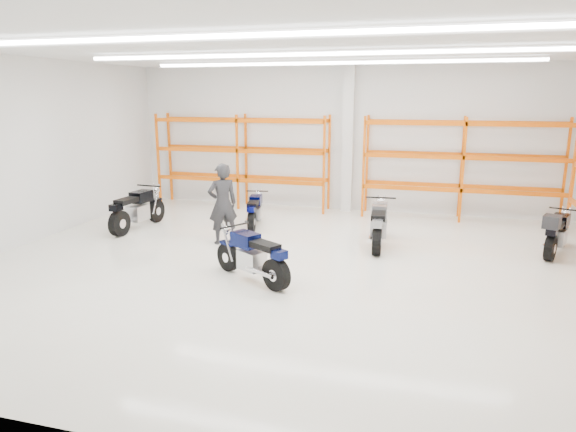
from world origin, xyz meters
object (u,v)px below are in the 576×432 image
(motorcycle_back_b, at_px, (255,211))
(standing_man, at_px, (223,204))
(motorcycle_main, at_px, (254,258))
(motorcycle_back_d, at_px, (556,234))
(motorcycle_back_a, at_px, (136,211))
(structural_column, at_px, (348,139))
(motorcycle_back_c, at_px, (378,226))

(motorcycle_back_b, relative_size, standing_man, 0.94)
(motorcycle_main, distance_m, motorcycle_back_d, 7.00)
(motorcycle_main, distance_m, motorcycle_back_a, 5.30)
(motorcycle_main, height_order, structural_column, structural_column)
(motorcycle_back_a, height_order, motorcycle_back_c, motorcycle_back_a)
(motorcycle_back_a, height_order, motorcycle_back_b, motorcycle_back_a)
(standing_man, xyz_separation_m, structural_column, (2.33, 4.54, 1.25))
(standing_man, bearing_deg, motorcycle_back_b, -135.03)
(motorcycle_main, distance_m, motorcycle_back_b, 4.38)
(motorcycle_back_d, bearing_deg, motorcycle_back_b, 174.91)
(motorcycle_back_a, xyz_separation_m, motorcycle_back_b, (2.99, 1.21, -0.10))
(standing_man, bearing_deg, structural_column, -155.94)
(motorcycle_back_a, distance_m, structural_column, 6.70)
(motorcycle_back_c, height_order, standing_man, standing_man)
(motorcycle_back_d, xyz_separation_m, structural_column, (-5.37, 3.42, 1.74))
(motorcycle_back_a, distance_m, motorcycle_back_d, 10.51)
(motorcycle_main, xyz_separation_m, structural_column, (0.71, 6.89, 1.76))
(motorcycle_back_a, distance_m, standing_man, 2.89)
(motorcycle_back_a, relative_size, standing_man, 1.16)
(motorcycle_back_a, relative_size, structural_column, 0.51)
(standing_man, relative_size, structural_column, 0.44)
(standing_man, distance_m, structural_column, 5.26)
(motorcycle_main, bearing_deg, motorcycle_back_c, 55.63)
(motorcycle_back_b, bearing_deg, motorcycle_back_c, -16.79)
(motorcycle_back_b, bearing_deg, motorcycle_main, -71.03)
(motorcycle_back_b, distance_m, structural_column, 3.93)
(motorcycle_back_c, relative_size, structural_column, 0.50)
(motorcycle_back_b, bearing_deg, motorcycle_back_a, -157.98)
(motorcycle_main, relative_size, structural_column, 0.42)
(motorcycle_back_a, bearing_deg, motorcycle_back_b, 22.02)
(motorcycle_back_b, distance_m, motorcycle_back_d, 7.54)
(motorcycle_back_c, bearing_deg, motorcycle_back_d, 5.68)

